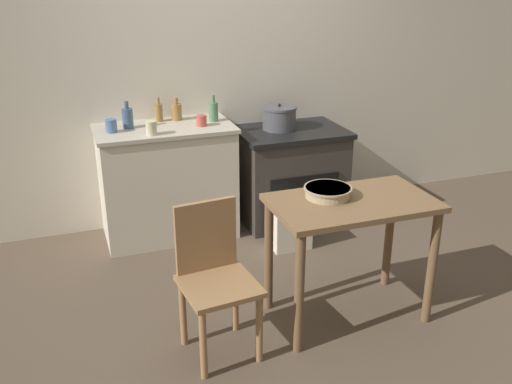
{
  "coord_description": "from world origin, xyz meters",
  "views": [
    {
      "loc": [
        -1.25,
        -2.99,
        2.09
      ],
      "look_at": [
        0.0,
        0.5,
        0.59
      ],
      "focal_mm": 40.0,
      "sensor_mm": 36.0,
      "label": 1
    }
  ],
  "objects_px": {
    "mixing_bowl_large": "(328,191)",
    "bottle_center_left": "(213,111)",
    "bottle_mid_left": "(128,118)",
    "cup_center": "(111,126)",
    "chair": "(214,275)",
    "bottle_left": "(159,112)",
    "stove": "(290,174)",
    "cup_mid_right": "(201,121)",
    "stock_pot": "(279,118)",
    "cup_center_right": "(151,128)",
    "flour_sack": "(290,228)",
    "bottle_far_left": "(177,112)",
    "work_table": "(351,223)"
  },
  "relations": [
    {
      "from": "cup_center",
      "to": "flour_sack",
      "type": "bearing_deg",
      "value": -23.08
    },
    {
      "from": "stove",
      "to": "bottle_center_left",
      "type": "xyz_separation_m",
      "value": [
        -0.65,
        0.06,
        0.59
      ]
    },
    {
      "from": "bottle_left",
      "to": "cup_center_right",
      "type": "relative_size",
      "value": 1.87
    },
    {
      "from": "stove",
      "to": "cup_center",
      "type": "xyz_separation_m",
      "value": [
        -1.45,
        0.01,
        0.56
      ]
    },
    {
      "from": "flour_sack",
      "to": "stock_pot",
      "type": "relative_size",
      "value": 1.09
    },
    {
      "from": "stock_pot",
      "to": "bottle_left",
      "type": "bearing_deg",
      "value": 170.57
    },
    {
      "from": "stove",
      "to": "cup_center_right",
      "type": "xyz_separation_m",
      "value": [
        -1.18,
        -0.16,
        0.56
      ]
    },
    {
      "from": "chair",
      "to": "bottle_mid_left",
      "type": "bearing_deg",
      "value": 91.46
    },
    {
      "from": "stock_pot",
      "to": "bottle_far_left",
      "type": "relative_size",
      "value": 1.61
    },
    {
      "from": "stove",
      "to": "bottle_left",
      "type": "xyz_separation_m",
      "value": [
        -1.06,
        0.2,
        0.59
      ]
    },
    {
      "from": "stove",
      "to": "stock_pot",
      "type": "xyz_separation_m",
      "value": [
        -0.09,
        0.04,
        0.5
      ]
    },
    {
      "from": "stock_pot",
      "to": "bottle_center_left",
      "type": "xyz_separation_m",
      "value": [
        -0.56,
        0.02,
        0.1
      ]
    },
    {
      "from": "bottle_left",
      "to": "cup_center_right",
      "type": "height_order",
      "value": "bottle_left"
    },
    {
      "from": "bottle_mid_left",
      "to": "cup_mid_right",
      "type": "bearing_deg",
      "value": -13.43
    },
    {
      "from": "bottle_mid_left",
      "to": "cup_center",
      "type": "height_order",
      "value": "bottle_mid_left"
    },
    {
      "from": "bottle_left",
      "to": "bottle_center_left",
      "type": "relative_size",
      "value": 0.92
    },
    {
      "from": "work_table",
      "to": "cup_center",
      "type": "relative_size",
      "value": 9.71
    },
    {
      "from": "cup_center",
      "to": "stock_pot",
      "type": "bearing_deg",
      "value": 1.61
    },
    {
      "from": "bottle_far_left",
      "to": "bottle_mid_left",
      "type": "distance_m",
      "value": 0.42
    },
    {
      "from": "mixing_bowl_large",
      "to": "bottle_center_left",
      "type": "distance_m",
      "value": 1.51
    },
    {
      "from": "chair",
      "to": "cup_center",
      "type": "bearing_deg",
      "value": 96.62
    },
    {
      "from": "work_table",
      "to": "bottle_mid_left",
      "type": "xyz_separation_m",
      "value": [
        -1.08,
        1.59,
        0.35
      ]
    },
    {
      "from": "mixing_bowl_large",
      "to": "bottle_far_left",
      "type": "bearing_deg",
      "value": 109.24
    },
    {
      "from": "bottle_left",
      "to": "stove",
      "type": "bearing_deg",
      "value": -10.97
    },
    {
      "from": "cup_center",
      "to": "cup_mid_right",
      "type": "distance_m",
      "value": 0.68
    },
    {
      "from": "flour_sack",
      "to": "bottle_mid_left",
      "type": "distance_m",
      "value": 1.51
    },
    {
      "from": "stock_pot",
      "to": "bottle_center_left",
      "type": "height_order",
      "value": "bottle_center_left"
    },
    {
      "from": "chair",
      "to": "mixing_bowl_large",
      "type": "distance_m",
      "value": 0.84
    },
    {
      "from": "flour_sack",
      "to": "bottle_center_left",
      "type": "xyz_separation_m",
      "value": [
        -0.43,
        0.59,
        0.84
      ]
    },
    {
      "from": "bottle_left",
      "to": "cup_mid_right",
      "type": "bearing_deg",
      "value": -41.67
    },
    {
      "from": "bottle_far_left",
      "to": "cup_mid_right",
      "type": "xyz_separation_m",
      "value": [
        0.14,
        -0.24,
        -0.03
      ]
    },
    {
      "from": "flour_sack",
      "to": "cup_center_right",
      "type": "relative_size",
      "value": 3.04
    },
    {
      "from": "bottle_far_left",
      "to": "bottle_mid_left",
      "type": "xyz_separation_m",
      "value": [
        -0.4,
        -0.11,
        0.01
      ]
    },
    {
      "from": "stove",
      "to": "bottle_center_left",
      "type": "distance_m",
      "value": 0.88
    },
    {
      "from": "chair",
      "to": "cup_center_right",
      "type": "distance_m",
      "value": 1.46
    },
    {
      "from": "stove",
      "to": "bottle_center_left",
      "type": "bearing_deg",
      "value": 174.4
    },
    {
      "from": "bottle_far_left",
      "to": "cup_mid_right",
      "type": "relative_size",
      "value": 2.13
    },
    {
      "from": "stock_pot",
      "to": "cup_center",
      "type": "height_order",
      "value": "stock_pot"
    },
    {
      "from": "stove",
      "to": "cup_center",
      "type": "height_order",
      "value": "cup_center"
    },
    {
      "from": "mixing_bowl_large",
      "to": "cup_mid_right",
      "type": "height_order",
      "value": "cup_mid_right"
    },
    {
      "from": "mixing_bowl_large",
      "to": "bottle_left",
      "type": "relative_size",
      "value": 1.48
    },
    {
      "from": "stock_pot",
      "to": "bottle_far_left",
      "type": "distance_m",
      "value": 0.84
    },
    {
      "from": "stove",
      "to": "cup_center",
      "type": "relative_size",
      "value": 8.94
    },
    {
      "from": "stove",
      "to": "bottle_mid_left",
      "type": "xyz_separation_m",
      "value": [
        -1.32,
        0.08,
        0.59
      ]
    },
    {
      "from": "cup_center_right",
      "to": "flour_sack",
      "type": "bearing_deg",
      "value": -20.22
    },
    {
      "from": "stock_pot",
      "to": "bottle_center_left",
      "type": "distance_m",
      "value": 0.57
    },
    {
      "from": "stove",
      "to": "cup_center_right",
      "type": "bearing_deg",
      "value": -172.06
    },
    {
      "from": "chair",
      "to": "bottle_mid_left",
      "type": "xyz_separation_m",
      "value": [
        -0.21,
        1.62,
        0.52
      ]
    },
    {
      "from": "flour_sack",
      "to": "cup_center",
      "type": "relative_size",
      "value": 3.15
    },
    {
      "from": "work_table",
      "to": "cup_center_right",
      "type": "bearing_deg",
      "value": 125.25
    }
  ]
}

